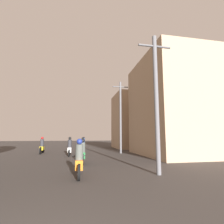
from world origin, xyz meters
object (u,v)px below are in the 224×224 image
motorcycle_yellow (42,147)px  building_right_near (173,107)px  utility_pole_near (156,99)px  motorcycle_white (70,148)px  motorcycle_silver (84,143)px  motorcycle_green (82,154)px  motorcycle_black (83,145)px  utility_pole_far (121,115)px  motorcycle_orange (79,161)px  building_right_far (131,121)px

motorcycle_yellow → building_right_near: bearing=-13.1°
utility_pole_near → building_right_near: bearing=54.7°
motorcycle_white → motorcycle_silver: 11.35m
motorcycle_green → motorcycle_black: bearing=97.3°
motorcycle_yellow → motorcycle_black: 5.38m
motorcycle_silver → building_right_near: (7.46, -12.52, 3.63)m
motorcycle_green → utility_pole_far: bearing=65.5°
motorcycle_green → utility_pole_far: 7.60m
motorcycle_orange → motorcycle_white: (-0.73, 7.86, 0.02)m
motorcycle_green → motorcycle_silver: size_ratio=1.01×
building_right_near → utility_pole_near: 8.50m
utility_pole_near → motorcycle_white: bearing=116.7°
utility_pole_far → motorcycle_silver: bearing=107.9°
motorcycle_yellow → building_right_near: size_ratio=0.23×
motorcycle_orange → motorcycle_green: 3.33m
motorcycle_yellow → motorcycle_silver: (4.19, 8.98, -0.01)m
motorcycle_orange → utility_pole_near: (3.39, -0.33, 2.73)m
motorcycle_green → building_right_far: size_ratio=0.26×
building_right_near → utility_pole_near: size_ratio=1.33×
motorcycle_silver → building_right_far: bearing=-33.8°
motorcycle_white → motorcycle_silver: (1.55, 11.24, -0.03)m
motorcycle_yellow → building_right_far: 12.44m
motorcycle_silver → utility_pole_far: bearing=-79.2°
motorcycle_silver → utility_pole_near: utility_pole_near is taller
motorcycle_black → building_right_far: bearing=21.1°
utility_pole_near → motorcycle_orange: bearing=174.4°
motorcycle_black → utility_pole_near: utility_pole_near is taller
motorcycle_green → motorcycle_silver: bearing=96.7°
motorcycle_green → motorcycle_white: (-0.96, 4.53, 0.03)m
motorcycle_black → utility_pole_far: utility_pole_far is taller
motorcycle_white → motorcycle_black: bearing=74.6°
building_right_near → motorcycle_yellow: bearing=163.1°
motorcycle_orange → building_right_near: bearing=29.4°
motorcycle_silver → utility_pole_far: 10.93m
motorcycle_orange → utility_pole_far: bearing=57.1°
motorcycle_yellow → building_right_far: building_right_far is taller
motorcycle_yellow → motorcycle_green: bearing=-58.3°
motorcycle_orange → motorcycle_white: 7.89m
motorcycle_orange → motorcycle_black: (0.51, 13.84, -0.01)m
motorcycle_white → building_right_near: building_right_near is taller
motorcycle_silver → motorcycle_yellow: bearing=-122.1°
motorcycle_orange → motorcycle_black: 13.85m
building_right_near → utility_pole_near: building_right_near is taller
motorcycle_silver → building_right_far: building_right_far is taller
motorcycle_orange → motorcycle_black: size_ratio=0.96×
motorcycle_green → building_right_far: bearing=69.8°
motorcycle_silver → building_right_near: bearing=-66.3°
motorcycle_silver → building_right_far: size_ratio=0.25×
motorcycle_yellow → motorcycle_silver: 9.91m
motorcycle_silver → building_right_near: 15.02m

